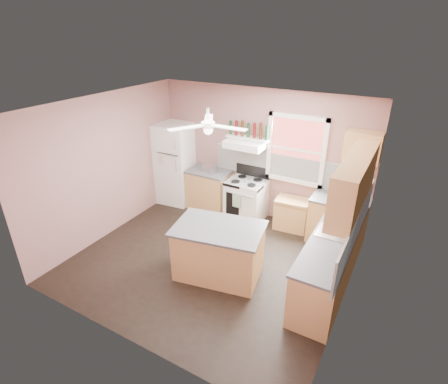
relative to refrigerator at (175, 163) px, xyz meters
The scene contains 32 objects.
floor 2.72m from the refrigerator, 40.41° to the right, with size 4.50×4.50×0.00m, color black.
ceiling 3.12m from the refrigerator, 40.41° to the right, with size 4.50×4.50×0.00m, color white.
wall_back 2.03m from the refrigerator, 10.60° to the left, with size 4.50×0.05×2.70m, color #8A605C.
wall_right 4.56m from the refrigerator, 21.45° to the right, with size 0.05×4.00×2.70m, color #8A605C.
wall_left 1.75m from the refrigerator, 101.08° to the right, with size 0.05×4.00×2.70m, color #8A605C.
backsplash_back 2.44m from the refrigerator, ahead, with size 2.90×0.03×0.55m, color white.
backsplash_right 4.41m from the refrigerator, 18.00° to the right, with size 0.03×2.60×0.55m, color white.
window_view 2.80m from the refrigerator, ahead, with size 1.00×0.02×1.20m, color maroon.
window_frame 2.80m from the refrigerator, ahead, with size 1.16×0.07×1.36m, color white.
refrigerator is the anchor object (origin of this frame).
base_cabinet_left 1.02m from the refrigerator, ahead, with size 0.90×0.60×0.86m, color tan.
counter_left 0.89m from the refrigerator, ahead, with size 0.92×0.62×0.04m, color #49494B.
toaster 0.95m from the refrigerator, ahead, with size 0.28×0.16×0.18m, color silver.
stove 1.87m from the refrigerator, ahead, with size 0.77×0.64×0.86m, color white.
range_hood 1.86m from the refrigerator, ahead, with size 0.78×0.50×0.14m, color white.
bottle_shelf 1.91m from the refrigerator, ahead, with size 0.90×0.26×0.03m, color white.
cart 2.86m from the refrigerator, ahead, with size 0.65×0.43×0.65m, color tan.
base_cabinet_corner 3.73m from the refrigerator, ahead, with size 1.00×0.60×0.86m, color tan.
base_cabinet_right 4.16m from the refrigerator, 19.22° to the right, with size 0.60×2.20×0.86m, color tan.
counter_corner 3.70m from the refrigerator, ahead, with size 1.02×0.62×0.04m, color #49494B.
counter_right 4.12m from the refrigerator, 19.27° to the right, with size 0.62×2.22×0.04m, color #49494B.
sink 4.06m from the refrigerator, 16.60° to the right, with size 0.55×0.45×0.03m, color silver.
faucet 4.21m from the refrigerator, 15.98° to the right, with size 0.03×0.03×0.14m, color silver.
upper_cabinet_right 4.28m from the refrigerator, 16.06° to the right, with size 0.33×1.80×0.76m, color tan.
upper_cabinet_corner 4.03m from the refrigerator, ahead, with size 0.60×0.33×0.52m, color tan.
paper_towel 4.04m from the refrigerator, ahead, with size 0.12×0.12×0.26m, color white.
island 2.97m from the refrigerator, 39.95° to the right, with size 1.33×0.84×0.86m, color tan.
island_top 2.93m from the refrigerator, 39.95° to the right, with size 1.41×0.92×0.04m, color #49494B.
ceiling_fan_hub 2.98m from the refrigerator, 40.41° to the right, with size 0.20×0.20×0.08m, color white.
soap_bottle 4.11m from the refrigerator, 16.89° to the right, with size 0.10×0.10×0.26m, color silver.
red_caddy 3.97m from the refrigerator, 12.14° to the right, with size 0.18×0.12×0.10m, color #BD3010.
wine_bottles 1.98m from the refrigerator, ahead, with size 0.86×0.06×0.31m.
Camera 1 is at (2.67, -4.27, 3.79)m, focal length 28.00 mm.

